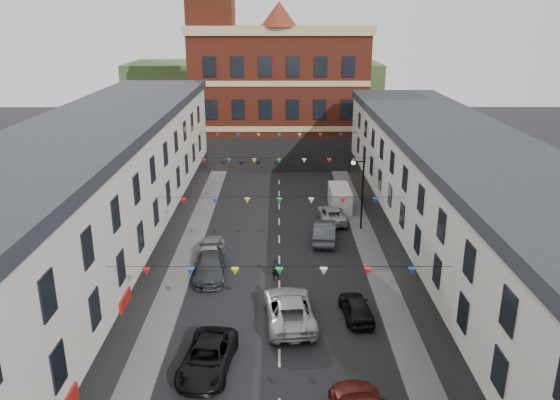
{
  "coord_description": "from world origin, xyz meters",
  "views": [
    {
      "loc": [
        -0.01,
        -28.31,
        16.85
      ],
      "look_at": [
        0.06,
        8.96,
        4.35
      ],
      "focal_mm": 35.0,
      "sensor_mm": 36.0,
      "label": 1
    }
  ],
  "objects_px": {
    "car_right_f": "(332,214)",
    "white_van": "(340,199)",
    "car_right_e": "(325,231)",
    "moving_car": "(289,309)",
    "car_left_c": "(207,357)",
    "pedestrian": "(276,269)",
    "street_lamp": "(360,185)",
    "car_left_e": "(210,251)",
    "car_left_d": "(210,266)",
    "car_right_d": "(356,307)"
  },
  "relations": [
    {
      "from": "car_left_d",
      "to": "car_left_e",
      "type": "xyz_separation_m",
      "value": [
        -0.3,
        2.55,
        0.02
      ]
    },
    {
      "from": "car_left_d",
      "to": "street_lamp",
      "type": "bearing_deg",
      "value": 33.18
    },
    {
      "from": "car_right_d",
      "to": "pedestrian",
      "type": "height_order",
      "value": "pedestrian"
    },
    {
      "from": "car_left_d",
      "to": "white_van",
      "type": "distance_m",
      "value": 17.2
    },
    {
      "from": "street_lamp",
      "to": "car_left_c",
      "type": "xyz_separation_m",
      "value": [
        -10.15,
        -18.97,
        -3.19
      ]
    },
    {
      "from": "car_left_d",
      "to": "car_right_e",
      "type": "relative_size",
      "value": 1.03
    },
    {
      "from": "car_right_d",
      "to": "car_right_f",
      "type": "height_order",
      "value": "car_right_f"
    },
    {
      "from": "car_left_d",
      "to": "moving_car",
      "type": "xyz_separation_m",
      "value": [
        5.3,
        -5.84,
        0.09
      ]
    },
    {
      "from": "car_right_f",
      "to": "car_left_c",
      "type": "bearing_deg",
      "value": 67.31
    },
    {
      "from": "street_lamp",
      "to": "car_right_d",
      "type": "distance_m",
      "value": 14.45
    },
    {
      "from": "street_lamp",
      "to": "car_left_c",
      "type": "relative_size",
      "value": 1.17
    },
    {
      "from": "moving_car",
      "to": "pedestrian",
      "type": "relative_size",
      "value": 3.74
    },
    {
      "from": "white_van",
      "to": "car_left_d",
      "type": "bearing_deg",
      "value": -126.8
    },
    {
      "from": "car_left_e",
      "to": "car_right_e",
      "type": "xyz_separation_m",
      "value": [
        8.63,
        3.72,
        0.06
      ]
    },
    {
      "from": "car_left_c",
      "to": "street_lamp",
      "type": "bearing_deg",
      "value": 68.4
    },
    {
      "from": "car_left_d",
      "to": "car_right_d",
      "type": "height_order",
      "value": "car_left_d"
    },
    {
      "from": "car_right_f",
      "to": "pedestrian",
      "type": "height_order",
      "value": "pedestrian"
    },
    {
      "from": "car_left_e",
      "to": "moving_car",
      "type": "xyz_separation_m",
      "value": [
        5.6,
        -8.39,
        0.07
      ]
    },
    {
      "from": "moving_car",
      "to": "pedestrian",
      "type": "height_order",
      "value": "moving_car"
    },
    {
      "from": "car_right_f",
      "to": "white_van",
      "type": "xyz_separation_m",
      "value": [
        0.99,
        3.19,
        0.37
      ]
    },
    {
      "from": "car_left_c",
      "to": "pedestrian",
      "type": "xyz_separation_m",
      "value": [
        3.4,
        9.86,
        0.08
      ]
    },
    {
      "from": "car_right_f",
      "to": "moving_car",
      "type": "xyz_separation_m",
      "value": [
        -4.01,
        -16.43,
        0.15
      ]
    },
    {
      "from": "car_left_e",
      "to": "street_lamp",
      "type": "bearing_deg",
      "value": 29.94
    },
    {
      "from": "street_lamp",
      "to": "white_van",
      "type": "bearing_deg",
      "value": 100.47
    },
    {
      "from": "street_lamp",
      "to": "car_left_e",
      "type": "height_order",
      "value": "street_lamp"
    },
    {
      "from": "car_right_d",
      "to": "pedestrian",
      "type": "distance_m",
      "value": 6.77
    },
    {
      "from": "car_left_c",
      "to": "car_right_e",
      "type": "height_order",
      "value": "car_right_e"
    },
    {
      "from": "pedestrian",
      "to": "white_van",
      "type": "bearing_deg",
      "value": 55.2
    },
    {
      "from": "car_right_e",
      "to": "moving_car",
      "type": "relative_size",
      "value": 0.83
    },
    {
      "from": "car_right_d",
      "to": "moving_car",
      "type": "distance_m",
      "value": 3.99
    },
    {
      "from": "car_left_e",
      "to": "car_right_d",
      "type": "distance_m",
      "value": 12.45
    },
    {
      "from": "car_left_e",
      "to": "white_van",
      "type": "relative_size",
      "value": 0.94
    },
    {
      "from": "car_left_e",
      "to": "white_van",
      "type": "distance_m",
      "value": 15.45
    },
    {
      "from": "car_left_c",
      "to": "car_left_d",
      "type": "xyz_separation_m",
      "value": [
        -1.12,
        10.45,
        0.02
      ]
    },
    {
      "from": "street_lamp",
      "to": "car_right_d",
      "type": "xyz_separation_m",
      "value": [
        -2.01,
        -13.94,
        -3.24
      ]
    },
    {
      "from": "pedestrian",
      "to": "car_right_f",
      "type": "bearing_deg",
      "value": 53.94
    },
    {
      "from": "car_left_c",
      "to": "white_van",
      "type": "distance_m",
      "value": 25.91
    },
    {
      "from": "street_lamp",
      "to": "car_left_c",
      "type": "distance_m",
      "value": 21.75
    },
    {
      "from": "street_lamp",
      "to": "white_van",
      "type": "distance_m",
      "value": 6.07
    },
    {
      "from": "car_left_c",
      "to": "car_right_e",
      "type": "bearing_deg",
      "value": 73.25
    },
    {
      "from": "car_right_e",
      "to": "pedestrian",
      "type": "xyz_separation_m",
      "value": [
        -3.8,
        -6.86,
        -0.02
      ]
    },
    {
      "from": "car_right_d",
      "to": "car_left_c",
      "type": "bearing_deg",
      "value": 26.54
    },
    {
      "from": "car_right_e",
      "to": "pedestrian",
      "type": "relative_size",
      "value": 3.1
    },
    {
      "from": "car_right_d",
      "to": "pedestrian",
      "type": "xyz_separation_m",
      "value": [
        -4.74,
        4.83,
        0.12
      ]
    },
    {
      "from": "car_right_d",
      "to": "car_right_e",
      "type": "height_order",
      "value": "car_right_e"
    },
    {
      "from": "car_right_d",
      "to": "white_van",
      "type": "relative_size",
      "value": 0.84
    },
    {
      "from": "car_left_c",
      "to": "car_right_e",
      "type": "distance_m",
      "value": 18.21
    },
    {
      "from": "car_right_e",
      "to": "moving_car",
      "type": "distance_m",
      "value": 12.49
    },
    {
      "from": "street_lamp",
      "to": "pedestrian",
      "type": "relative_size",
      "value": 3.8
    },
    {
      "from": "moving_car",
      "to": "white_van",
      "type": "height_order",
      "value": "white_van"
    }
  ]
}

